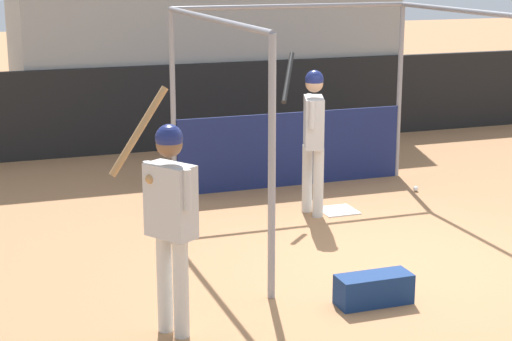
{
  "coord_description": "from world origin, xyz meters",
  "views": [
    {
      "loc": [
        -4.21,
        -7.38,
        3.11
      ],
      "look_at": [
        -1.43,
        0.55,
        0.99
      ],
      "focal_mm": 60.0,
      "sensor_mm": 36.0,
      "label": 1
    }
  ],
  "objects": [
    {
      "name": "ground_plane",
      "position": [
        0.0,
        0.0,
        0.0
      ],
      "size": [
        60.0,
        60.0,
        0.0
      ],
      "primitive_type": "plane",
      "color": "#A8754C"
    },
    {
      "name": "baseball",
      "position": [
        1.52,
        2.43,
        0.04
      ],
      "size": [
        0.07,
        0.07,
        0.07
      ],
      "color": "white",
      "rests_on": "ground"
    },
    {
      "name": "player_batter",
      "position": [
        -0.21,
        1.95,
        1.09
      ],
      "size": [
        0.59,
        0.99,
        1.93
      ],
      "rotation": [
        0.0,
        0.0,
        1.24
      ],
      "color": "silver",
      "rests_on": "ground"
    },
    {
      "name": "bleacher_section",
      "position": [
        0.0,
        8.12,
        1.73
      ],
      "size": [
        6.5,
        4.0,
        3.47
      ],
      "color": "#9E9E99",
      "rests_on": "ground"
    },
    {
      "name": "player_waiting",
      "position": [
        -2.67,
        -0.84,
        1.09
      ],
      "size": [
        0.66,
        0.61,
        2.07
      ],
      "rotation": [
        0.0,
        0.0,
        2.15
      ],
      "color": "silver",
      "rests_on": "ground"
    },
    {
      "name": "equipment_bag",
      "position": [
        -0.77,
        -0.83,
        0.14
      ],
      "size": [
        0.7,
        0.28,
        0.28
      ],
      "color": "navy",
      "rests_on": "ground"
    },
    {
      "name": "home_plate",
      "position": [
        0.14,
        1.94,
        0.01
      ],
      "size": [
        0.44,
        0.44,
        0.02
      ],
      "color": "white",
      "rests_on": "ground"
    },
    {
      "name": "batting_cage",
      "position": [
        0.04,
        2.54,
        1.13
      ],
      "size": [
        3.37,
        3.75,
        2.48
      ],
      "color": "gray",
      "rests_on": "ground"
    },
    {
      "name": "outfield_wall",
      "position": [
        0.0,
        6.06,
        0.7
      ],
      "size": [
        24.0,
        0.12,
        1.39
      ],
      "color": "black",
      "rests_on": "ground"
    }
  ]
}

